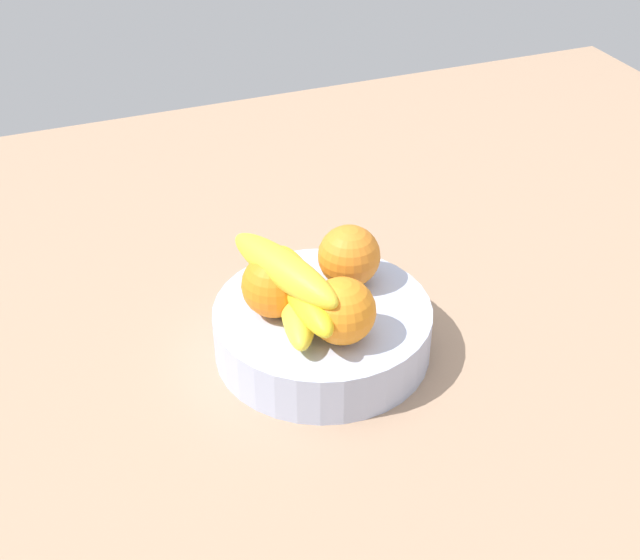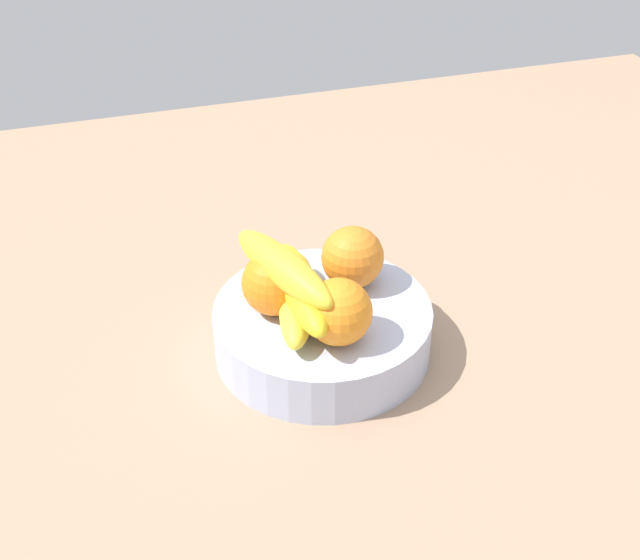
{
  "view_description": "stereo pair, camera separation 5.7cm",
  "coord_description": "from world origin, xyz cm",
  "px_view_note": "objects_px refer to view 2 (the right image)",
  "views": [
    {
      "loc": [
        -28.22,
        -73.8,
        63.99
      ],
      "look_at": [
        -0.3,
        -2.41,
        9.99
      ],
      "focal_mm": 48.17,
      "sensor_mm": 36.0,
      "label": 1
    },
    {
      "loc": [
        -22.79,
        -75.69,
        63.99
      ],
      "look_at": [
        -0.3,
        -2.41,
        9.99
      ],
      "focal_mm": 48.17,
      "sensor_mm": 36.0,
      "label": 2
    }
  ],
  "objects_px": {
    "fruit_bowl": "(320,330)",
    "banana_bunch": "(294,285)",
    "orange_center": "(339,312)",
    "orange_front_right": "(274,283)",
    "orange_front_left": "(353,257)"
  },
  "relations": [
    {
      "from": "banana_bunch",
      "to": "orange_center",
      "type": "bearing_deg",
      "value": -56.57
    },
    {
      "from": "orange_center",
      "to": "fruit_bowl",
      "type": "bearing_deg",
      "value": 93.85
    },
    {
      "from": "fruit_bowl",
      "to": "orange_center",
      "type": "xyz_separation_m",
      "value": [
        0.0,
        -0.06,
        0.07
      ]
    },
    {
      "from": "orange_front_right",
      "to": "banana_bunch",
      "type": "height_order",
      "value": "banana_bunch"
    },
    {
      "from": "orange_front_left",
      "to": "orange_front_right",
      "type": "distance_m",
      "value": 0.1
    },
    {
      "from": "orange_front_right",
      "to": "orange_center",
      "type": "xyz_separation_m",
      "value": [
        0.05,
        -0.07,
        0.0
      ]
    },
    {
      "from": "orange_front_right",
      "to": "banana_bunch",
      "type": "bearing_deg",
      "value": -45.38
    },
    {
      "from": "fruit_bowl",
      "to": "orange_front_left",
      "type": "bearing_deg",
      "value": 36.59
    },
    {
      "from": "orange_front_left",
      "to": "banana_bunch",
      "type": "distance_m",
      "value": 0.09
    },
    {
      "from": "orange_front_left",
      "to": "banana_bunch",
      "type": "height_order",
      "value": "banana_bunch"
    },
    {
      "from": "fruit_bowl",
      "to": "banana_bunch",
      "type": "height_order",
      "value": "banana_bunch"
    },
    {
      "from": "orange_center",
      "to": "banana_bunch",
      "type": "bearing_deg",
      "value": 123.43
    },
    {
      "from": "fruit_bowl",
      "to": "banana_bunch",
      "type": "distance_m",
      "value": 0.08
    },
    {
      "from": "fruit_bowl",
      "to": "orange_center",
      "type": "bearing_deg",
      "value": -86.15
    },
    {
      "from": "fruit_bowl",
      "to": "banana_bunch",
      "type": "relative_size",
      "value": 1.35
    }
  ]
}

